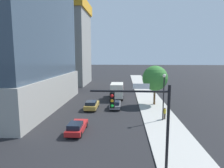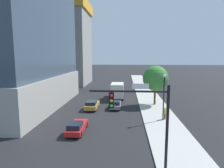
{
  "view_description": "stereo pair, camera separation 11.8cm",
  "coord_description": "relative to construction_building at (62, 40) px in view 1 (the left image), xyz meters",
  "views": [
    {
      "loc": [
        3.42,
        -10.66,
        8.65
      ],
      "look_at": [
        1.89,
        12.57,
        5.39
      ],
      "focal_mm": 31.39,
      "sensor_mm": 36.0,
      "label": 1
    },
    {
      "loc": [
        3.54,
        -10.66,
        8.65
      ],
      "look_at": [
        1.89,
        12.57,
        5.39
      ],
      "focal_mm": 31.39,
      "sensor_mm": 36.0,
      "label": 2
    }
  ],
  "objects": [
    {
      "name": "construction_building",
      "position": [
        0.0,
        0.0,
        0.0
      ],
      "size": [
        16.56,
        15.88,
        31.7
      ],
      "color": "gray",
      "rests_on": "ground"
    },
    {
      "name": "car_red",
      "position": [
        14.16,
        -40.06,
        -13.25
      ],
      "size": [
        1.73,
        4.55,
        1.35
      ],
      "color": "red",
      "rests_on": "ground"
    },
    {
      "name": "box_truck",
      "position": [
        18.05,
        -21.44,
        -12.1
      ],
      "size": [
        2.45,
        6.61,
        3.29
      ],
      "color": "#B21E1E",
      "rests_on": "ground"
    },
    {
      "name": "street_tree",
      "position": [
        24.94,
        -26.4,
        -9.07
      ],
      "size": [
        4.46,
        4.46,
        6.94
      ],
      "color": "brown",
      "rests_on": "sidewalk"
    },
    {
      "name": "car_gray",
      "position": [
        18.05,
        -29.12,
        -13.25
      ],
      "size": [
        1.75,
        4.37,
        1.35
      ],
      "color": "slate",
      "rests_on": "ground"
    },
    {
      "name": "pedestrian_yellow_shirt",
      "position": [
        25.12,
        -34.82,
        -12.96
      ],
      "size": [
        0.34,
        0.34,
        1.6
      ],
      "color": "brown",
      "rests_on": "sidewalk"
    },
    {
      "name": "car_gold",
      "position": [
        14.16,
        -29.89,
        -13.2
      ],
      "size": [
        1.9,
        4.57,
        1.45
      ],
      "color": "#AD8938",
      "rests_on": "ground"
    },
    {
      "name": "traffic_light_pole",
      "position": [
        20.92,
        -48.26,
        -9.16
      ],
      "size": [
        5.39,
        0.48,
        6.73
      ],
      "color": "black",
      "rests_on": "sidewalk"
    },
    {
      "name": "sidewalk",
      "position": [
        24.59,
        -30.55,
        -13.84
      ],
      "size": [
        4.87,
        120.0,
        0.15
      ],
      "primitive_type": "cube",
      "color": "#B2AFA8",
      "rests_on": "ground"
    },
    {
      "name": "street_lamp",
      "position": [
        24.78,
        -35.25,
        -9.72
      ],
      "size": [
        0.44,
        0.44,
        6.24
      ],
      "color": "black",
      "rests_on": "sidewalk"
    }
  ]
}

